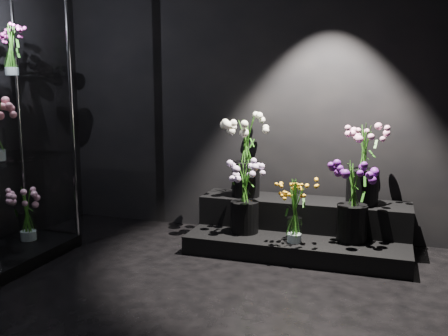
% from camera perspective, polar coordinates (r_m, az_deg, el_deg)
% --- Properties ---
extents(floor, '(4.00, 4.00, 0.00)m').
position_cam_1_polar(floor, '(3.29, -6.04, -16.73)').
color(floor, black).
rests_on(floor, ground).
extents(wall_back, '(4.00, 0.00, 4.00)m').
position_cam_1_polar(wall_back, '(4.83, 3.63, 8.97)').
color(wall_back, black).
rests_on(wall_back, floor).
extents(display_riser, '(1.87, 0.83, 0.42)m').
position_cam_1_polar(display_riser, '(4.54, 8.77, -6.88)').
color(display_riser, black).
rests_on(display_riser, floor).
extents(display_case, '(0.61, 1.01, 2.22)m').
position_cam_1_polar(display_case, '(4.36, -23.68, 4.29)').
color(display_case, black).
rests_on(display_case, floor).
extents(bouquet_orange_bells, '(0.32, 0.32, 0.54)m').
position_cam_1_polar(bouquet_orange_bells, '(4.14, 8.11, -4.76)').
color(bouquet_orange_bells, white).
rests_on(bouquet_orange_bells, display_riser).
extents(bouquet_lilac, '(0.40, 0.40, 0.61)m').
position_cam_1_polar(bouquet_lilac, '(4.37, 2.37, -2.90)').
color(bouquet_lilac, black).
rests_on(bouquet_lilac, display_riser).
extents(bouquet_purple, '(0.36, 0.36, 0.67)m').
position_cam_1_polar(bouquet_purple, '(4.25, 14.53, -3.28)').
color(bouquet_purple, black).
rests_on(bouquet_purple, display_riser).
extents(bouquet_cream_roses, '(0.44, 0.44, 0.75)m').
position_cam_1_polar(bouquet_cream_roses, '(4.59, 2.55, 1.95)').
color(bouquet_cream_roses, black).
rests_on(bouquet_cream_roses, display_riser).
extents(bouquet_pink_roses, '(0.37, 0.37, 0.71)m').
position_cam_1_polar(bouquet_pink_roses, '(4.46, 15.66, 0.83)').
color(bouquet_pink_roses, black).
rests_on(bouquet_pink_roses, display_riser).
extents(bouquet_case_magenta, '(0.27, 0.27, 0.41)m').
position_cam_1_polar(bouquet_case_magenta, '(4.53, -23.23, 12.32)').
color(bouquet_case_magenta, white).
rests_on(bouquet_case_magenta, display_case).
extents(bouquet_case_base_pink, '(0.38, 0.38, 0.46)m').
position_cam_1_polar(bouquet_case_base_pink, '(4.67, -21.59, -4.81)').
color(bouquet_case_base_pink, white).
rests_on(bouquet_case_base_pink, display_case).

